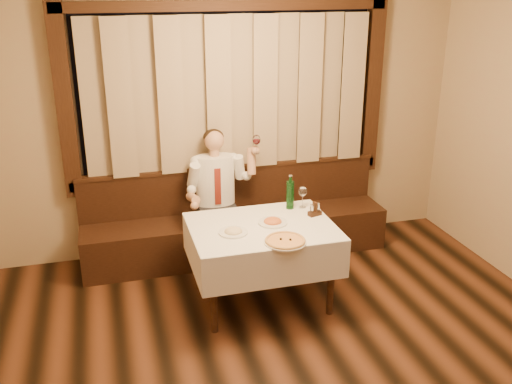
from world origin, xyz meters
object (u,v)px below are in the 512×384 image
object	(u,v)px
dining_table	(262,236)
cruet_caddy	(315,211)
banquette	(235,226)
pasta_cream	(233,229)
pizza	(285,241)
pasta_red	(273,220)
green_bottle	(290,194)
seated_man	(217,187)

from	to	relation	value
dining_table	cruet_caddy	distance (m)	0.56
banquette	pasta_cream	xyz separation A→B (m)	(-0.28, -1.11, 0.48)
pizza	pasta_red	xyz separation A→B (m)	(0.02, 0.40, 0.02)
dining_table	pasta_red	world-z (taller)	pasta_red
pasta_cream	green_bottle	size ratio (longest dim) A/B	0.76
pasta_cream	dining_table	bearing A→B (deg)	17.04
pasta_cream	cruet_caddy	size ratio (longest dim) A/B	1.89
pizza	green_bottle	world-z (taller)	green_bottle
dining_table	green_bottle	bearing A→B (deg)	41.00
dining_table	pasta_red	size ratio (longest dim) A/B	4.87
pasta_red	green_bottle	distance (m)	0.41
dining_table	pizza	xyz separation A→B (m)	(0.09, -0.38, 0.12)
pizza	banquette	bearing A→B (deg)	93.62
dining_table	green_bottle	xyz separation A→B (m)	(0.37, 0.32, 0.25)
banquette	pasta_cream	world-z (taller)	banquette
dining_table	seated_man	distance (m)	0.97
dining_table	pasta_cream	xyz separation A→B (m)	(-0.28, -0.09, 0.14)
pizza	dining_table	bearing A→B (deg)	103.15
banquette	green_bottle	world-z (taller)	green_bottle
pasta_cream	pasta_red	bearing A→B (deg)	15.70
banquette	seated_man	size ratio (longest dim) A/B	2.31
dining_table	seated_man	world-z (taller)	seated_man
pasta_red	cruet_caddy	world-z (taller)	cruet_caddy
banquette	cruet_caddy	size ratio (longest dim) A/B	24.14
pizza	green_bottle	bearing A→B (deg)	68.37
banquette	seated_man	xyz separation A→B (m)	(-0.20, -0.09, 0.50)
pizza	pasta_red	distance (m)	0.40
cruet_caddy	seated_man	bearing A→B (deg)	115.86
pasta_red	green_bottle	xyz separation A→B (m)	(0.26, 0.30, 0.10)
pizza	seated_man	size ratio (longest dim) A/B	0.25
pasta_cream	seated_man	distance (m)	1.02
dining_table	pizza	world-z (taller)	pizza
green_bottle	seated_man	world-z (taller)	seated_man
pizza	pasta_cream	world-z (taller)	pasta_cream
dining_table	pizza	bearing A→B (deg)	-76.85
green_bottle	banquette	bearing A→B (deg)	117.38
dining_table	cruet_caddy	size ratio (longest dim) A/B	9.58
banquette	green_bottle	distance (m)	0.99
pizza	seated_man	world-z (taller)	seated_man
pasta_red	seated_man	world-z (taller)	seated_man
pizza	seated_man	distance (m)	1.35
banquette	pasta_red	xyz separation A→B (m)	(0.10, -1.00, 0.48)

